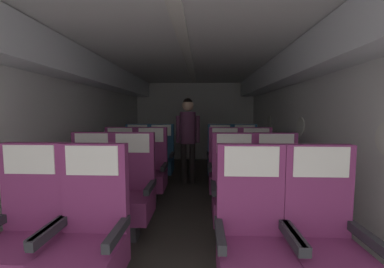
% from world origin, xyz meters
% --- Properties ---
extents(ground, '(3.44, 6.86, 0.02)m').
position_xyz_m(ground, '(0.00, 3.23, -0.01)').
color(ground, '#3D3833').
extents(fuselage_shell, '(3.32, 6.51, 2.14)m').
position_xyz_m(fuselage_shell, '(0.00, 3.48, 1.55)').
color(fuselage_shell, silver).
rests_on(fuselage_shell, ground).
extents(seat_a_left_window, '(0.48, 0.46, 1.08)m').
position_xyz_m(seat_a_left_window, '(-0.98, 1.28, 0.46)').
color(seat_a_left_window, '#38383D').
rests_on(seat_a_left_window, ground).
extents(seat_a_left_aisle, '(0.48, 0.46, 1.08)m').
position_xyz_m(seat_a_left_aisle, '(-0.53, 1.26, 0.46)').
color(seat_a_left_aisle, '#38383D').
rests_on(seat_a_left_aisle, ground).
extents(seat_a_right_aisle, '(0.48, 0.46, 1.08)m').
position_xyz_m(seat_a_right_aisle, '(0.98, 1.27, 0.46)').
color(seat_a_right_aisle, '#38383D').
rests_on(seat_a_right_aisle, ground).
extents(seat_a_right_window, '(0.48, 0.46, 1.08)m').
position_xyz_m(seat_a_right_window, '(0.53, 1.27, 0.46)').
color(seat_a_right_window, '#38383D').
rests_on(seat_a_right_window, ground).
extents(seat_b_left_window, '(0.48, 0.46, 1.08)m').
position_xyz_m(seat_b_left_window, '(-0.97, 2.21, 0.46)').
color(seat_b_left_window, '#38383D').
rests_on(seat_b_left_window, ground).
extents(seat_b_left_aisle, '(0.48, 0.46, 1.08)m').
position_xyz_m(seat_b_left_aisle, '(-0.53, 2.20, 0.46)').
color(seat_b_left_aisle, '#38383D').
rests_on(seat_b_left_aisle, ground).
extents(seat_b_right_aisle, '(0.48, 0.46, 1.08)m').
position_xyz_m(seat_b_right_aisle, '(0.97, 2.22, 0.46)').
color(seat_b_right_aisle, '#38383D').
rests_on(seat_b_right_aisle, ground).
extents(seat_b_right_window, '(0.48, 0.46, 1.08)m').
position_xyz_m(seat_b_right_window, '(0.54, 2.20, 0.46)').
color(seat_b_right_window, '#38383D').
rests_on(seat_b_right_window, ground).
extents(seat_c_left_window, '(0.48, 0.46, 1.08)m').
position_xyz_m(seat_c_left_window, '(-0.98, 3.13, 0.46)').
color(seat_c_left_window, '#38383D').
rests_on(seat_c_left_window, ground).
extents(seat_c_left_aisle, '(0.48, 0.46, 1.08)m').
position_xyz_m(seat_c_left_aisle, '(-0.53, 3.13, 0.46)').
color(seat_c_left_aisle, '#38383D').
rests_on(seat_c_left_aisle, ground).
extents(seat_c_right_aisle, '(0.48, 0.46, 1.08)m').
position_xyz_m(seat_c_right_aisle, '(0.97, 3.15, 0.46)').
color(seat_c_right_aisle, '#38383D').
rests_on(seat_c_right_aisle, ground).
extents(seat_c_right_window, '(0.48, 0.46, 1.08)m').
position_xyz_m(seat_c_right_window, '(0.53, 3.14, 0.46)').
color(seat_c_right_window, '#38383D').
rests_on(seat_c_right_window, ground).
extents(seat_d_left_window, '(0.48, 0.46, 1.08)m').
position_xyz_m(seat_d_left_window, '(-0.97, 4.07, 0.46)').
color(seat_d_left_window, '#38383D').
rests_on(seat_d_left_window, ground).
extents(seat_d_left_aisle, '(0.48, 0.46, 1.08)m').
position_xyz_m(seat_d_left_aisle, '(-0.54, 4.08, 0.46)').
color(seat_d_left_aisle, '#38383D').
rests_on(seat_d_left_aisle, ground).
extents(seat_d_right_aisle, '(0.48, 0.46, 1.08)m').
position_xyz_m(seat_d_right_aisle, '(0.97, 4.10, 0.46)').
color(seat_d_right_aisle, '#38383D').
rests_on(seat_d_right_aisle, ground).
extents(seat_d_right_window, '(0.48, 0.46, 1.08)m').
position_xyz_m(seat_d_right_window, '(0.53, 4.09, 0.46)').
color(seat_d_right_window, '#38383D').
rests_on(seat_d_right_window, ground).
extents(flight_attendant, '(0.43, 0.28, 1.55)m').
position_xyz_m(flight_attendant, '(-0.05, 4.17, 0.95)').
color(flight_attendant, black).
rests_on(flight_attendant, ground).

